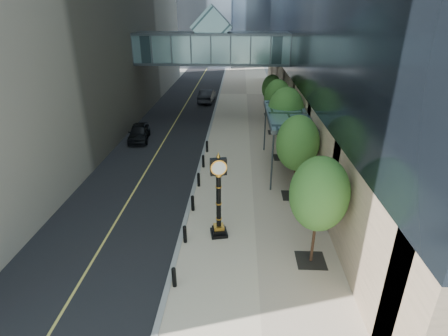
{
  "coord_description": "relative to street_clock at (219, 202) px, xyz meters",
  "views": [
    {
      "loc": [
        0.01,
        -10.76,
        11.13
      ],
      "look_at": [
        -0.79,
        6.89,
        3.15
      ],
      "focal_mm": 28.0,
      "sensor_mm": 36.0,
      "label": 1
    }
  ],
  "objects": [
    {
      "name": "street_trees",
      "position": [
        4.58,
        9.81,
        1.6
      ],
      "size": [
        2.82,
        28.44,
        5.8
      ],
      "color": "black",
      "rests_on": "sidewalk"
    },
    {
      "name": "bollard_row",
      "position": [
        -1.72,
        4.04,
        -1.57
      ],
      "size": [
        0.2,
        16.2,
        0.9
      ],
      "color": "black",
      "rests_on": "sidewalk"
    },
    {
      "name": "entrance_canopy",
      "position": [
        4.46,
        9.04,
        2.11
      ],
      "size": [
        3.0,
        8.0,
        4.38
      ],
      "color": "#383F44",
      "rests_on": "ground"
    },
    {
      "name": "car_near",
      "position": [
        -8.35,
        14.9,
        -1.31
      ],
      "size": [
        2.35,
        4.57,
        1.49
      ],
      "primitive_type": "imported",
      "rotation": [
        0.0,
        0.0,
        0.14
      ],
      "color": "black",
      "rests_on": "road"
    },
    {
      "name": "car_far",
      "position": [
        -3.36,
        30.14,
        -1.24
      ],
      "size": [
        2.06,
        5.08,
        1.64
      ],
      "primitive_type": "imported",
      "rotation": [
        0.0,
        0.0,
        3.07
      ],
      "color": "black",
      "rests_on": "road"
    },
    {
      "name": "pedestrian",
      "position": [
        5.15,
        8.77,
        -1.27
      ],
      "size": [
        0.62,
        0.49,
        1.5
      ],
      "primitive_type": "imported",
      "rotation": [
        0.0,
        0.0,
        2.87
      ],
      "color": "#B0ADA1",
      "rests_on": "sidewalk"
    },
    {
      "name": "ground",
      "position": [
        0.98,
        -4.96,
        -2.08
      ],
      "size": [
        320.0,
        320.0,
        0.0
      ],
      "primitive_type": "plane",
      "color": "gray",
      "rests_on": "ground"
    },
    {
      "name": "street_clock",
      "position": [
        0.0,
        0.0,
        0.0
      ],
      "size": [
        1.03,
        1.03,
        4.66
      ],
      "rotation": [
        0.0,
        0.0,
        0.2
      ],
      "color": "black",
      "rests_on": "sidewalk"
    },
    {
      "name": "skywalk",
      "position": [
        -2.02,
        23.04,
        5.63
      ],
      "size": [
        17.0,
        4.2,
        5.8
      ],
      "color": "slate",
      "rests_on": "ground"
    },
    {
      "name": "curb",
      "position": [
        -2.02,
        35.04,
        -2.04
      ],
      "size": [
        0.25,
        180.0,
        0.07
      ],
      "primitive_type": "cube",
      "color": "gray",
      "rests_on": "ground"
    },
    {
      "name": "road",
      "position": [
        -6.02,
        35.04,
        -2.07
      ],
      "size": [
        8.0,
        180.0,
        0.02
      ],
      "primitive_type": "cube",
      "color": "black",
      "rests_on": "ground"
    },
    {
      "name": "sidewalk",
      "position": [
        1.98,
        35.04,
        -2.05
      ],
      "size": [
        8.0,
        180.0,
        0.06
      ],
      "primitive_type": "cube",
      "color": "#C2B095",
      "rests_on": "ground"
    }
  ]
}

